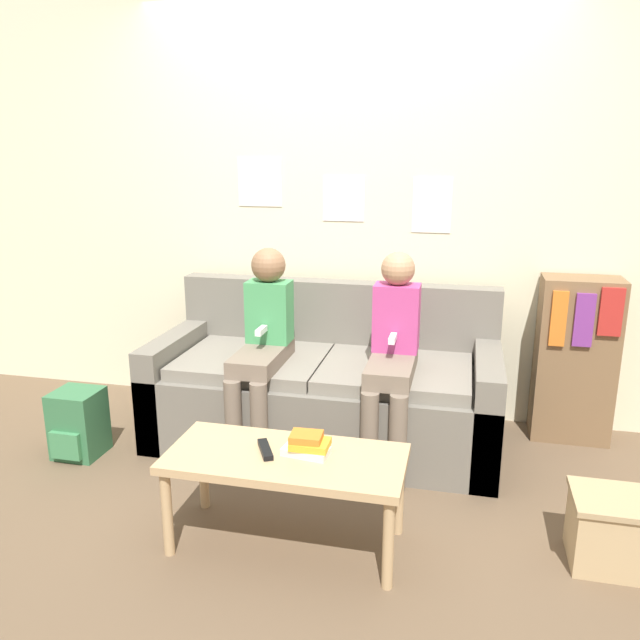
# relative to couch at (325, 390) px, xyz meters

# --- Properties ---
(ground_plane) EXTENTS (10.00, 10.00, 0.00)m
(ground_plane) POSITION_rel_couch_xyz_m (0.00, -0.54, -0.29)
(ground_plane) COLOR brown
(wall_back) EXTENTS (8.00, 0.06, 2.60)m
(wall_back) POSITION_rel_couch_xyz_m (-0.00, 0.52, 1.01)
(wall_back) COLOR beige
(wall_back) RESTS_ON ground_plane
(couch) EXTENTS (1.93, 0.85, 0.87)m
(couch) POSITION_rel_couch_xyz_m (0.00, 0.00, 0.00)
(couch) COLOR #6B665B
(couch) RESTS_ON ground_plane
(coffee_table) EXTENTS (0.99, 0.45, 0.42)m
(coffee_table) POSITION_rel_couch_xyz_m (0.06, -1.04, 0.07)
(coffee_table) COLOR tan
(coffee_table) RESTS_ON ground_plane
(person_left) EXTENTS (0.24, 0.58, 1.12)m
(person_left) POSITION_rel_couch_xyz_m (-0.31, -0.20, 0.35)
(person_left) COLOR #756656
(person_left) RESTS_ON ground_plane
(person_right) EXTENTS (0.24, 0.58, 1.13)m
(person_right) POSITION_rel_couch_xyz_m (0.40, -0.20, 0.34)
(person_right) COLOR #756656
(person_right) RESTS_ON ground_plane
(tv_remote) EXTENTS (0.11, 0.17, 0.02)m
(tv_remote) POSITION_rel_couch_xyz_m (-0.02, -1.03, 0.13)
(tv_remote) COLOR black
(tv_remote) RESTS_ON coffee_table
(book_stack) EXTENTS (0.20, 0.13, 0.09)m
(book_stack) POSITION_rel_couch_xyz_m (0.15, -1.01, 0.16)
(book_stack) COLOR silver
(book_stack) RESTS_ON coffee_table
(bookshelf) EXTENTS (0.43, 0.27, 0.95)m
(bookshelf) POSITION_rel_couch_xyz_m (1.39, 0.34, 0.19)
(bookshelf) COLOR brown
(bookshelf) RESTS_ON ground_plane
(storage_box) EXTENTS (0.41, 0.29, 0.30)m
(storage_box) POSITION_rel_couch_xyz_m (1.42, -0.87, -0.14)
(storage_box) COLOR tan
(storage_box) RESTS_ON ground_plane
(backpack) EXTENTS (0.25, 0.26, 0.37)m
(backpack) POSITION_rel_couch_xyz_m (-1.28, -0.52, -0.11)
(backpack) COLOR #336B42
(backpack) RESTS_ON ground_plane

